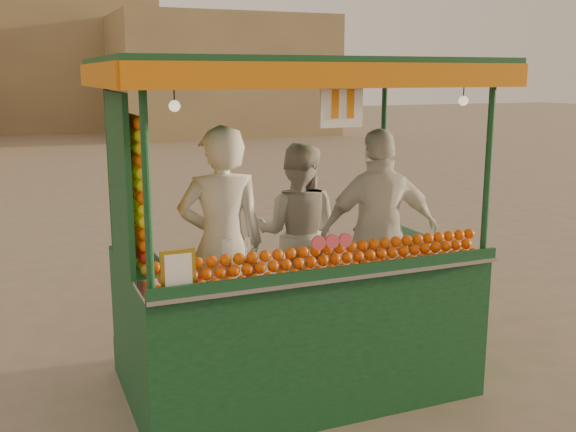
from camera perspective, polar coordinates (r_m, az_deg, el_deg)
name	(u,v)px	position (r m, az deg, el deg)	size (l,w,h in m)	color
ground	(265,400)	(5.58, -1.94, -15.39)	(90.00, 90.00, 0.00)	#685D4A
building_right	(220,76)	(29.95, -5.80, 11.77)	(9.00, 6.00, 5.00)	#957E55
juice_cart	(289,290)	(5.41, 0.10, -6.27)	(2.95, 1.91, 2.68)	#0E361A
vendor_left	(222,245)	(5.30, -5.64, -2.46)	(0.74, 0.55, 1.88)	silver
vendor_middle	(297,233)	(6.15, 0.81, -1.45)	(1.01, 0.96, 1.65)	beige
vendor_right	(380,233)	(5.85, 7.80, -1.47)	(1.13, 0.64, 1.81)	silver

